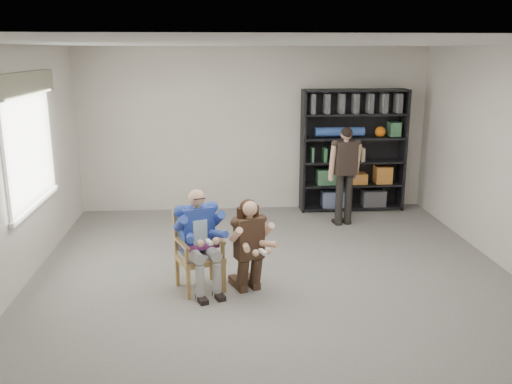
{
  "coord_description": "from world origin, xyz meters",
  "views": [
    {
      "loc": [
        -0.71,
        -5.79,
        2.73
      ],
      "look_at": [
        -0.2,
        0.6,
        1.05
      ],
      "focal_mm": 38.0,
      "sensor_mm": 36.0,
      "label": 1
    }
  ],
  "objects_px": {
    "armchair": "(200,252)",
    "kneeling_woman": "(250,247)",
    "seated_man": "(199,240)",
    "standing_man": "(345,177)",
    "bookshelf": "(353,151)"
  },
  "relations": [
    {
      "from": "armchair",
      "to": "standing_man",
      "type": "bearing_deg",
      "value": 24.55
    },
    {
      "from": "seated_man",
      "to": "standing_man",
      "type": "bearing_deg",
      "value": 24.55
    },
    {
      "from": "bookshelf",
      "to": "standing_man",
      "type": "height_order",
      "value": "bookshelf"
    },
    {
      "from": "seated_man",
      "to": "bookshelf",
      "type": "relative_size",
      "value": 0.58
    },
    {
      "from": "seated_man",
      "to": "bookshelf",
      "type": "distance_m",
      "value": 4.09
    },
    {
      "from": "armchair",
      "to": "kneeling_woman",
      "type": "xyz_separation_m",
      "value": [
        0.58,
        -0.12,
        0.09
      ]
    },
    {
      "from": "armchair",
      "to": "standing_man",
      "type": "relative_size",
      "value": 0.59
    },
    {
      "from": "armchair",
      "to": "kneeling_woman",
      "type": "bearing_deg",
      "value": -32.52
    },
    {
      "from": "seated_man",
      "to": "kneeling_woman",
      "type": "height_order",
      "value": "seated_man"
    },
    {
      "from": "seated_man",
      "to": "kneeling_woman",
      "type": "relative_size",
      "value": 1.09
    },
    {
      "from": "seated_man",
      "to": "standing_man",
      "type": "distance_m",
      "value": 3.21
    },
    {
      "from": "kneeling_woman",
      "to": "bookshelf",
      "type": "bearing_deg",
      "value": 37.43
    },
    {
      "from": "armchair",
      "to": "kneeling_woman",
      "type": "relative_size",
      "value": 0.84
    },
    {
      "from": "seated_man",
      "to": "kneeling_woman",
      "type": "xyz_separation_m",
      "value": [
        0.58,
        -0.12,
        -0.05
      ]
    },
    {
      "from": "seated_man",
      "to": "standing_man",
      "type": "height_order",
      "value": "standing_man"
    }
  ]
}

